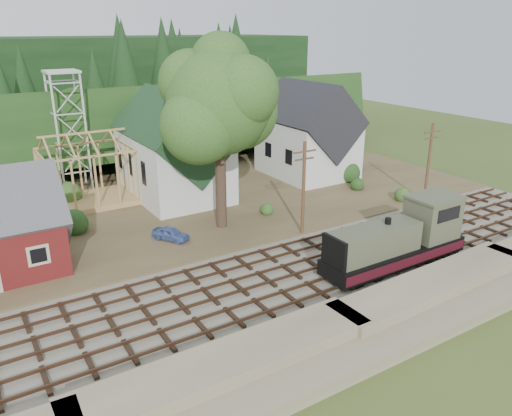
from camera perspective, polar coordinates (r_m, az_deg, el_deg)
ground at (r=34.47m, az=1.11°, el=-8.50°), size 140.00×140.00×0.00m
embankment at (r=28.81m, az=10.71°, el=-15.22°), size 64.00×5.00×1.60m
railroad_bed at (r=34.44m, az=1.12°, el=-8.39°), size 64.00×11.00×0.16m
village_flat at (r=49.19m, az=-10.39°, el=0.31°), size 64.00×26.00×0.30m
hillside at (r=71.28m, az=-17.72°, el=5.70°), size 70.00×28.96×12.74m
ridge at (r=86.55m, az=-20.53°, el=7.79°), size 80.00×20.00×12.00m
church at (r=50.00m, az=-9.35°, el=6.71°), size 8.40×15.17×13.00m
farmhouse at (r=57.43m, az=5.92°, el=8.26°), size 8.40×10.80×10.60m
timber_frame at (r=50.27m, az=-18.70°, el=3.72°), size 8.20×6.20×6.99m
lattice_tower at (r=54.76m, az=-21.08°, el=11.98°), size 3.20×3.20×12.12m
big_tree at (r=40.57m, az=-4.09°, el=11.11°), size 10.90×8.40×14.70m
telegraph_pole_near at (r=40.48m, az=5.45°, el=2.36°), size 2.20×0.28×8.00m
telegraph_pole_far at (r=50.72m, az=19.14°, el=4.96°), size 2.20×0.28×8.00m
locomotive at (r=37.27m, az=16.14°, el=-3.51°), size 11.67×2.92×4.68m
car_blue at (r=40.63m, az=-9.73°, el=-2.91°), size 2.74×3.31×1.06m
car_red at (r=60.66m, az=9.99°, el=4.89°), size 5.12×3.95×1.29m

